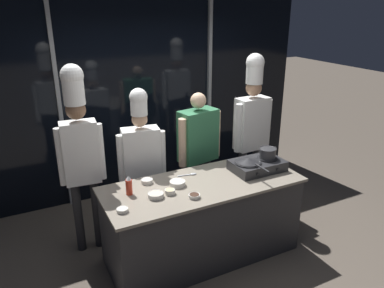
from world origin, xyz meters
The scene contains 18 objects.
ground_plane centered at (0.00, 0.00, 0.00)m, with size 24.00×24.00×0.00m, color brown.
window_wall_back centered at (0.00, 1.86, 1.35)m, with size 5.13×0.09×2.70m.
demo_counter centered at (0.00, 0.00, 0.44)m, with size 2.10×0.84×0.88m.
portable_stove centered at (0.69, 0.01, 0.94)m, with size 0.58×0.39×0.13m.
frying_pan centered at (0.56, 0.01, 1.03)m, with size 0.30×0.52×0.04m.
stock_pot centered at (0.83, 0.01, 1.07)m, with size 0.21×0.19×0.11m.
squeeze_bottle_chili centered at (-0.75, 0.12, 0.98)m, with size 0.06×0.06×0.20m.
prep_bowl_garlic centered at (-0.91, -0.17, 0.90)m, with size 0.11×0.11×0.03m.
prep_bowl_soy_glaze centered at (-0.22, -0.23, 0.91)m, with size 0.11×0.11×0.04m.
prep_bowl_chicken centered at (-0.55, -0.06, 0.91)m, with size 0.15×0.15×0.05m.
prep_bowl_onion centered at (-0.52, 0.27, 0.91)m, with size 0.12×0.12×0.04m.
prep_bowl_ginger centered at (-0.40, -0.06, 0.91)m, with size 0.10×0.10×0.05m.
prep_bowl_rice centered at (-0.26, 0.07, 0.92)m, with size 0.16×0.16×0.05m.
serving_spoon_slotted centered at (-0.03, 0.23, 0.89)m, with size 0.22×0.06×0.02m.
chef_head centered at (-1.08, 0.70, 1.27)m, with size 0.48×0.23×2.09m.
chef_sous centered at (-0.41, 0.72, 1.02)m, with size 0.55×0.28×1.78m.
person_guest centered at (0.34, 0.75, 0.99)m, with size 0.61×0.33×1.65m.
chef_line centered at (1.09, 0.69, 1.21)m, with size 0.56×0.24×2.07m.
Camera 1 is at (-1.68, -3.05, 2.64)m, focal length 35.00 mm.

